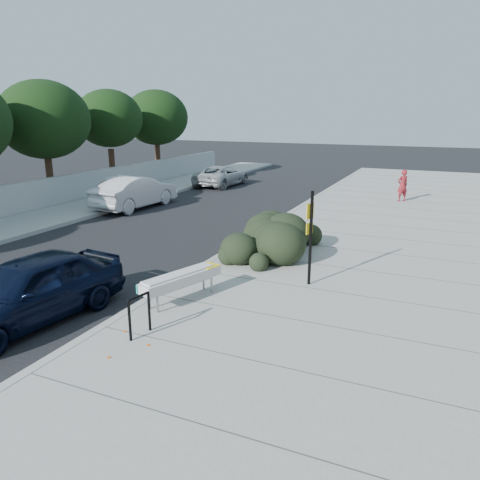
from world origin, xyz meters
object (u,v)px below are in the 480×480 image
object	(u,v)px
suv_silver	(222,176)
wagon_silver	(135,192)
bike_rack	(139,311)
bench	(181,279)
pedestrian	(403,185)
sign_post	(310,232)
sedan_navy	(29,289)

from	to	relation	value
suv_silver	wagon_silver	bearing A→B (deg)	87.79
bike_rack	suv_silver	xyz separation A→B (m)	(-7.82, 19.70, -0.04)
bench	pedestrian	world-z (taller)	pedestrian
bench	bike_rack	size ratio (longest dim) A/B	2.58
bench	pedestrian	bearing A→B (deg)	96.10
bench	sign_post	xyz separation A→B (m)	(2.51, 2.32, 0.89)
bench	bike_rack	xyz separation A→B (m)	(0.19, -1.96, -0.01)
sedan_navy	wagon_silver	distance (m)	12.96
suv_silver	bike_rack	bearing A→B (deg)	114.18
bench	wagon_silver	xyz separation A→B (m)	(-8.32, 9.51, 0.11)
sedan_navy	suv_silver	bearing A→B (deg)	111.09
bench	bike_rack	bearing A→B (deg)	-65.97
bike_rack	suv_silver	size ratio (longest dim) A/B	0.19
suv_silver	bench	bearing A→B (deg)	115.81
suv_silver	pedestrian	distance (m)	11.32
suv_silver	pedestrian	size ratio (longest dim) A/B	2.83
sign_post	suv_silver	distance (m)	18.48
sedan_navy	pedestrian	xyz separation A→B (m)	(6.17, 18.03, 0.19)
bench	sedan_navy	world-z (taller)	sedan_navy
sedan_navy	pedestrian	size ratio (longest dim) A/B	2.78
sedan_navy	suv_silver	world-z (taller)	sedan_navy
bike_rack	suv_silver	bearing A→B (deg)	121.03
bench	sedan_navy	bearing A→B (deg)	-122.41
sedan_navy	pedestrian	world-z (taller)	pedestrian
wagon_silver	suv_silver	distance (m)	8.26
sign_post	wagon_silver	distance (m)	13.02
bench	suv_silver	size ratio (longest dim) A/B	0.50
sedan_navy	suv_silver	xyz separation A→B (m)	(-5.00, 19.88, -0.13)
bike_rack	sedan_navy	size ratio (longest dim) A/B	0.20
pedestrian	wagon_silver	bearing A→B (deg)	-12.49
bike_rack	pedestrian	size ratio (longest dim) A/B	0.54
wagon_silver	suv_silver	world-z (taller)	wagon_silver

